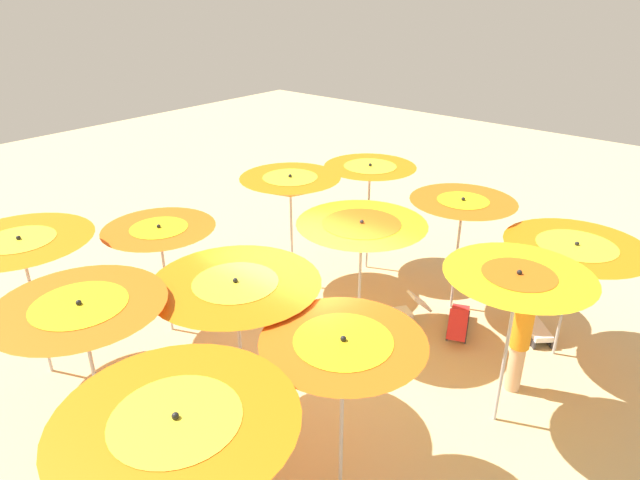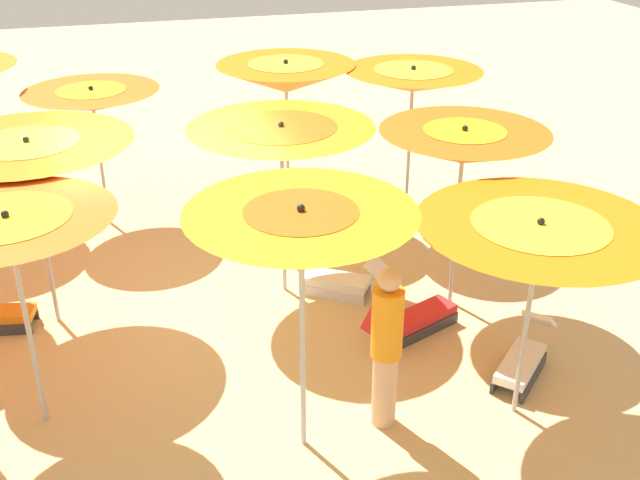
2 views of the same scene
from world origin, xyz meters
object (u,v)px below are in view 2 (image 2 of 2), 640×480
object	(u,v)px
beach_umbrella_9	(413,80)
lounger_0	(344,280)
beach_umbrella_3	(92,100)
beach_umbrella_7	(281,141)
beach_umbrella_5	(10,238)
beach_umbrella_4	(29,159)
beach_umbrella_6	(286,78)
lounger_1	(524,356)
beach_umbrella_8	(301,228)
beach_ball	(99,196)
beach_umbrella_10	(463,147)
lounger_3	(413,317)
beachgoer_1	(386,346)
beach_umbrella_11	(538,241)

from	to	relation	value
beach_umbrella_9	lounger_0	bearing A→B (deg)	-131.17
beach_umbrella_3	beach_umbrella_7	distance (m)	3.46
beach_umbrella_5	beach_umbrella_4	bearing A→B (deg)	87.80
beach_umbrella_6	lounger_1	world-z (taller)	beach_umbrella_6
beach_umbrella_7	lounger_0	bearing A→B (deg)	-25.41
lounger_0	lounger_1	distance (m)	2.51
beach_umbrella_8	lounger_0	size ratio (longest dim) A/B	2.05
beach_umbrella_3	beach_ball	xyz separation A→B (m)	(-0.12, 0.77, -1.79)
beach_umbrella_5	beach_umbrella_9	world-z (taller)	beach_umbrella_9
beach_umbrella_4	beach_umbrella_8	bearing A→B (deg)	-51.30
beach_umbrella_10	lounger_3	world-z (taller)	beach_umbrella_10
lounger_0	beachgoer_1	bearing A→B (deg)	116.10
beachgoer_1	beach_ball	size ratio (longest dim) A/B	6.57
beachgoer_1	beach_umbrella_4	bearing A→B (deg)	-134.72
beach_umbrella_3	lounger_0	distance (m)	4.50
lounger_0	beach_umbrella_6	bearing A→B (deg)	-52.78
beach_umbrella_8	beach_umbrella_10	distance (m)	3.15
lounger_1	lounger_3	world-z (taller)	lounger_3
beach_umbrella_5	beach_umbrella_11	bearing A→B (deg)	-14.04
beach_umbrella_9	beach_umbrella_3	bearing A→B (deg)	163.22
beach_umbrella_5	lounger_3	size ratio (longest dim) A/B	1.76
beach_umbrella_4	beach_umbrella_9	size ratio (longest dim) A/B	0.96
beach_umbrella_8	lounger_1	world-z (taller)	beach_umbrella_8
beach_umbrella_6	beach_umbrella_9	distance (m)	1.81
beach_umbrella_5	beach_ball	xyz separation A→B (m)	(0.63, 5.34, -1.89)
beach_umbrella_11	beachgoer_1	bearing A→B (deg)	171.67
lounger_0	beach_umbrella_7	bearing A→B (deg)	9.03
lounger_1	beach_umbrella_7	bearing A→B (deg)	-93.37
beach_umbrella_6	beach_umbrella_7	size ratio (longest dim) A/B	1.09
beach_umbrella_3	beach_umbrella_8	bearing A→B (deg)	-73.67
beach_umbrella_5	beach_umbrella_6	xyz separation A→B (m)	(3.46, 4.01, 0.18)
beach_umbrella_8	beach_umbrella_11	distance (m)	2.21
beach_umbrella_3	lounger_0	xyz separation A→B (m)	(2.83, -3.05, -1.72)
beach_umbrella_6	lounger_3	distance (m)	4.12
lounger_3	beach_ball	xyz separation A→B (m)	(-3.47, 4.88, -0.08)
lounger_1	beach_ball	size ratio (longest dim) A/B	4.37
beach_umbrella_4	lounger_1	xyz separation A→B (m)	(4.89, -2.45, -1.87)
beach_umbrella_4	lounger_3	bearing A→B (deg)	-19.25
beach_umbrella_5	beach_ball	distance (m)	5.70
beach_umbrella_8	beach_umbrella_6	bearing A→B (deg)	77.97
lounger_0	lounger_3	size ratio (longest dim) A/B	0.94
lounger_1	beach_umbrella_9	bearing A→B (deg)	-135.94
beach_umbrella_3	beach_ball	world-z (taller)	beach_umbrella_3
beach_umbrella_4	lounger_1	world-z (taller)	beach_umbrella_4
beach_umbrella_11	lounger_0	size ratio (longest dim) A/B	1.84
beach_umbrella_10	beachgoer_1	world-z (taller)	beach_umbrella_10
beach_umbrella_6	lounger_0	bearing A→B (deg)	-87.23
beach_umbrella_10	lounger_0	bearing A→B (deg)	155.95
beach_umbrella_4	beach_umbrella_5	size ratio (longest dim) A/B	1.02
beach_umbrella_9	beach_ball	bearing A→B (deg)	155.00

